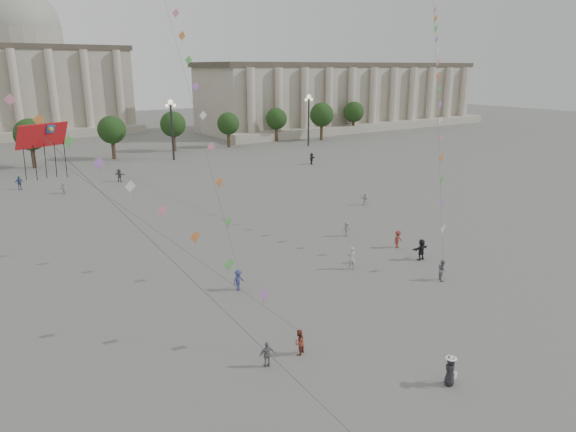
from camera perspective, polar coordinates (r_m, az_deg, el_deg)
ground at (r=30.47m, az=11.98°, el=-16.13°), size 360.00×360.00×0.00m
hall_east at (r=145.96m, az=6.39°, el=13.13°), size 84.00×26.22×17.20m
hall_central at (r=147.91m, az=-27.40°, el=13.77°), size 48.30×34.30×35.50m
tree_row at (r=97.92m, az=-22.79°, el=8.71°), size 137.12×5.12×8.00m
lamp_post_mid_east at (r=94.25m, az=-12.83°, el=10.51°), size 2.00×0.90×10.65m
lamp_post_far_east at (r=108.76m, az=2.31°, el=11.61°), size 2.00×0.90×10.65m
person_crowd_0 at (r=78.88m, az=-27.70°, el=3.27°), size 1.12×0.51×1.88m
person_crowd_3 at (r=45.93m, az=14.58°, el=-3.62°), size 1.74×0.57×1.87m
person_crowd_4 at (r=74.00m, az=-23.70°, el=2.87°), size 1.10×1.42×1.50m
person_crowd_6 at (r=50.90m, az=6.55°, el=-1.46°), size 0.98×0.60×1.48m
person_crowd_7 at (r=62.82m, az=8.57°, el=1.91°), size 1.42×1.22×1.54m
person_crowd_8 at (r=48.45m, az=12.12°, el=-2.54°), size 1.18×0.84×1.66m
person_crowd_9 at (r=88.61m, az=2.65°, el=6.38°), size 1.85×1.36×1.93m
person_crowd_12 at (r=78.85m, az=-18.22°, el=4.33°), size 1.55×1.72×1.90m
person_crowd_13 at (r=42.76m, az=7.09°, el=-4.67°), size 0.84×0.78×1.93m
tourist_3 at (r=29.57m, az=-2.32°, el=-15.12°), size 0.95×0.59×1.50m
kite_flyer_0 at (r=30.65m, az=1.22°, el=-13.84°), size 0.93×0.86×1.55m
kite_flyer_1 at (r=38.80m, az=-5.52°, el=-7.11°), size 1.18×0.90×1.61m
kite_flyer_2 at (r=42.15m, az=16.78°, el=-5.76°), size 0.99×1.03×1.67m
hat_person at (r=29.31m, az=17.58°, el=-15.99°), size 0.96×0.92×1.69m
dragon_kite at (r=24.05m, az=-25.15°, el=6.23°), size 5.40×6.45×18.58m
kite_train_east at (r=63.58m, az=16.13°, el=18.41°), size 32.51×32.02×56.62m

